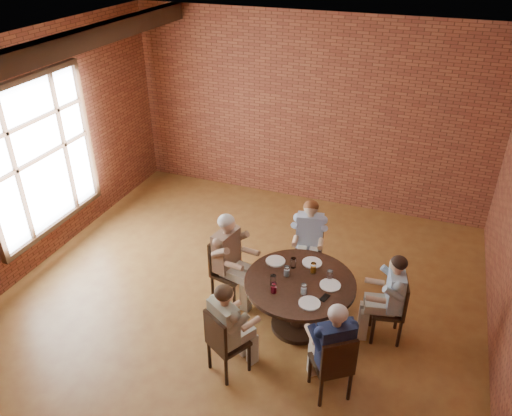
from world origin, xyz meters
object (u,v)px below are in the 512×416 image
(chair_b, at_px, (309,246))
(chair_e, at_px, (334,365))
(diner_b, at_px, (309,241))
(smartphone, at_px, (325,298))
(chair_c, at_px, (225,266))
(chair_d, at_px, (223,341))
(chair_a, at_px, (394,307))
(diner_a, at_px, (389,298))
(diner_e, at_px, (332,350))
(diner_c, at_px, (230,259))
(dining_table, at_px, (299,295))
(diner_d, at_px, (228,329))

(chair_b, xyz_separation_m, chair_e, (0.86, -2.09, 0.00))
(diner_b, relative_size, smartphone, 8.73)
(diner_b, relative_size, chair_c, 1.35)
(chair_d, bearing_deg, chair_a, -114.03)
(diner_a, distance_m, chair_d, 2.10)
(diner_b, relative_size, diner_e, 1.00)
(chair_a, relative_size, smartphone, 6.10)
(diner_b, height_order, chair_c, diner_b)
(chair_d, bearing_deg, diner_a, -113.20)
(diner_c, distance_m, chair_e, 2.07)
(dining_table, xyz_separation_m, smartphone, (0.36, -0.20, 0.23))
(chair_e, height_order, smartphone, chair_e)
(diner_a, xyz_separation_m, diner_d, (-1.64, -1.20, 0.01))
(diner_a, height_order, chair_c, diner_a)
(diner_c, bearing_deg, chair_c, 90.00)
(chair_e, height_order, diner_e, diner_e)
(smartphone, bearing_deg, chair_b, 129.70)
(chair_c, bearing_deg, diner_e, -110.33)
(chair_c, relative_size, chair_e, 1.04)
(chair_b, bearing_deg, dining_table, -90.00)
(chair_b, distance_m, chair_c, 1.31)
(diner_a, height_order, diner_d, diner_d)
(dining_table, xyz_separation_m, diner_d, (-0.56, -0.98, 0.10))
(chair_b, bearing_deg, chair_c, -145.35)
(dining_table, height_order, diner_b, diner_b)
(diner_a, bearing_deg, dining_table, -90.00)
(chair_e, relative_size, smartphone, 6.23)
(smartphone, bearing_deg, chair_a, 46.57)
(chair_c, bearing_deg, diner_b, -36.69)
(diner_d, bearing_deg, chair_c, -35.12)
(chair_c, distance_m, diner_c, 0.18)
(diner_e, bearing_deg, diner_c, -68.80)
(diner_c, distance_m, diner_d, 1.30)
(chair_d, bearing_deg, diner_b, -71.43)
(dining_table, relative_size, smartphone, 9.60)
(smartphone, bearing_deg, diner_d, -122.48)
(diner_a, xyz_separation_m, diner_e, (-0.46, -1.10, 0.02))
(diner_b, relative_size, diner_d, 1.00)
(chair_e, bearing_deg, dining_table, -90.00)
(chair_e, bearing_deg, chair_a, -147.98)
(chair_c, height_order, chair_e, chair_c)
(chair_e, bearing_deg, chair_b, -103.16)
(diner_e, bearing_deg, smartphone, -104.56)
(chair_c, distance_m, diner_d, 1.35)
(chair_a, relative_size, diner_c, 0.66)
(diner_b, bearing_deg, chair_c, -148.22)
(diner_e, bearing_deg, diner_a, -148.25)
(chair_e, bearing_deg, diner_d, -33.47)
(diner_a, distance_m, diner_e, 1.19)
(dining_table, distance_m, chair_e, 1.15)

